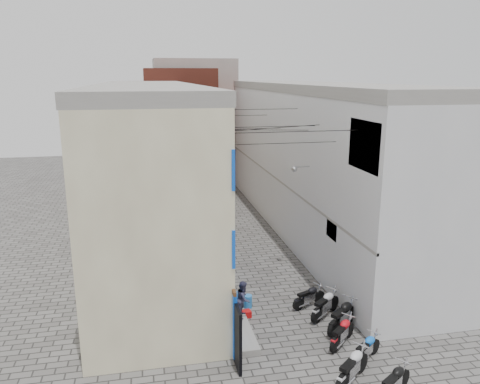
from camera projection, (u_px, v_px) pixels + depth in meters
ground at (305, 351)px, 16.50m from camera, size 90.00×90.00×0.00m
plinth at (202, 233)px, 28.43m from camera, size 0.90×26.00×0.25m
building_left at (149, 164)px, 26.74m from camera, size 5.10×27.00×9.00m
building_right at (314, 158)px, 28.73m from camera, size 5.94×26.00×9.00m
building_far_brick_left at (180, 127)px, 41.50m from camera, size 6.00×6.00×10.00m
building_far_brick_right at (231, 134)px, 44.62m from camera, size 5.00×6.00×8.00m
building_far_concrete at (195, 115)px, 47.47m from camera, size 8.00×5.00×11.00m
far_shopfront at (208, 174)px, 40.16m from camera, size 2.00×0.30×2.40m
overhead_wires at (256, 126)px, 22.04m from camera, size 5.80×13.02×1.32m
motorcycle_a at (395, 380)px, 14.06m from camera, size 1.83×1.48×1.05m
motorcycle_b at (353, 365)px, 14.70m from camera, size 1.97×1.76×1.17m
motorcycle_c at (367, 348)px, 15.82m from camera, size 1.69×1.41×0.98m
motorcycle_d at (343, 331)px, 16.78m from camera, size 1.73×1.63×1.05m
motorcycle_e at (343, 314)px, 17.77m from camera, size 2.08×1.86×1.23m
motorcycle_f at (326, 303)px, 18.72m from camera, size 1.93×1.70×1.14m
motorcycle_g at (309, 295)px, 19.55m from camera, size 1.78×1.16×0.99m
person_a at (224, 292)px, 18.66m from camera, size 0.48×0.63×1.55m
person_b at (243, 299)px, 18.23m from camera, size 0.79×0.87×1.45m
water_jug_near at (248, 301)px, 19.52m from camera, size 0.43×0.43×0.54m
water_jug_far at (240, 298)px, 19.83m from camera, size 0.41×0.41×0.53m
red_crate at (245, 314)px, 18.76m from camera, size 0.47×0.37×0.27m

